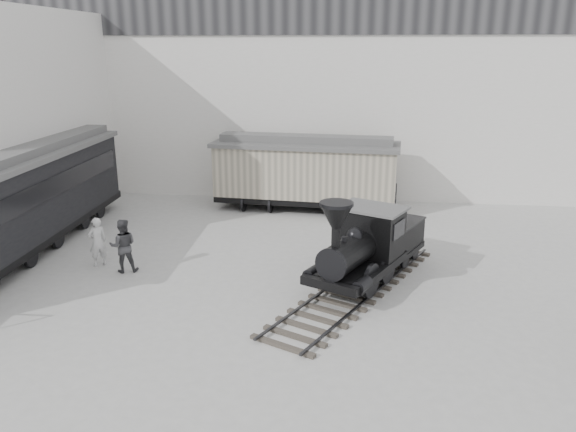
# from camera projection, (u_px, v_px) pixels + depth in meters

# --- Properties ---
(ground) EXTENTS (90.00, 90.00, 0.00)m
(ground) POSITION_uv_depth(u_px,v_px,m) (299.00, 329.00, 15.54)
(ground) COLOR #9E9E9B
(north_wall) EXTENTS (34.00, 2.51, 11.00)m
(north_wall) POSITION_uv_depth(u_px,v_px,m) (328.00, 87.00, 28.17)
(north_wall) COLOR silver
(north_wall) RESTS_ON ground
(west_pavilion) EXTENTS (7.00, 12.11, 9.00)m
(west_pavilion) POSITION_uv_depth(u_px,v_px,m) (1.00, 116.00, 25.28)
(west_pavilion) COLOR silver
(west_pavilion) RESTS_ON ground
(locomotive) EXTENTS (5.74, 8.92, 3.17)m
(locomotive) POSITION_uv_depth(u_px,v_px,m) (366.00, 250.00, 18.20)
(locomotive) COLOR #3E3834
(locomotive) RESTS_ON ground
(boxcar) EXTENTS (8.87, 3.42, 3.55)m
(boxcar) POSITION_uv_depth(u_px,v_px,m) (306.00, 171.00, 26.40)
(boxcar) COLOR black
(boxcar) RESTS_ON ground
(passenger_coach) EXTENTS (3.35, 13.92, 3.70)m
(passenger_coach) POSITION_uv_depth(u_px,v_px,m) (18.00, 199.00, 20.82)
(passenger_coach) COLOR black
(passenger_coach) RESTS_ON ground
(visitor_a) EXTENTS (0.76, 0.76, 1.78)m
(visitor_a) POSITION_uv_depth(u_px,v_px,m) (98.00, 242.00, 19.78)
(visitor_a) COLOR silver
(visitor_a) RESTS_ON ground
(visitor_b) EXTENTS (1.09, 0.97, 1.89)m
(visitor_b) POSITION_uv_depth(u_px,v_px,m) (123.00, 246.00, 19.22)
(visitor_b) COLOR #38383B
(visitor_b) RESTS_ON ground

